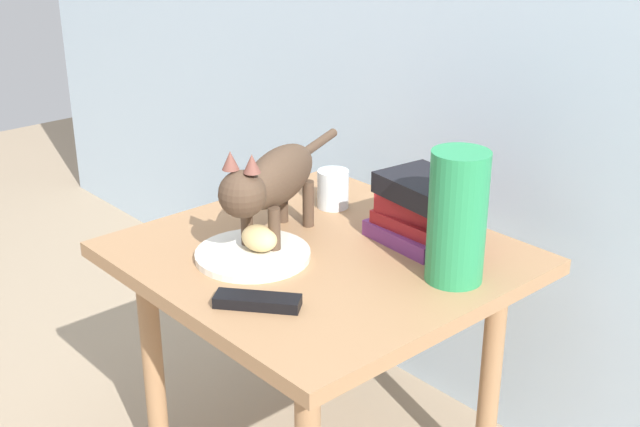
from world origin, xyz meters
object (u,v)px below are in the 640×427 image
bread_roll (259,238)px  cat (272,181)px  book_stack (424,209)px  tv_remote (257,301)px  green_vase (457,217)px  side_table (320,284)px  candle_jar (333,191)px  plate (253,255)px

bread_roll → cat: cat is taller
book_stack → tv_remote: (-0.00, -0.42, -0.06)m
green_vase → tv_remote: size_ratio=1.65×
cat → tv_remote: 0.29m
side_table → book_stack: 0.26m
cat → candle_jar: (-0.06, 0.22, -0.09)m
side_table → tv_remote: bearing=-67.2°
book_stack → green_vase: green_vase is taller
book_stack → candle_jar: 0.26m
cat → side_table: bearing=24.5°
tv_remote → cat: bearing=96.3°
candle_jar → plate: bearing=-72.7°
plate → bread_roll: bread_roll is taller
bread_roll → side_table: bearing=60.7°
plate → candle_jar: candle_jar is taller
cat → green_vase: size_ratio=1.79×
plate → book_stack: bearing=61.9°
plate → book_stack: size_ratio=1.07×
cat → green_vase: 0.38m
plate → cat: 0.15m
cat → book_stack: 0.31m
side_table → tv_remote: 0.26m
book_stack → side_table: bearing=-118.4°
bread_roll → candle_jar: size_ratio=0.94×
side_table → tv_remote: size_ratio=4.72×
side_table → green_vase: green_vase is taller
tv_remote → side_table: bearing=73.8°
cat → green_vase: (0.35, 0.14, -0.01)m
tv_remote → green_vase: bearing=25.6°
plate → book_stack: (0.16, 0.31, 0.06)m
plate → tv_remote: (0.16, -0.11, 0.00)m
cat → candle_jar: 0.25m
bread_roll → cat: bearing=118.9°
bread_roll → cat: size_ratio=0.18×
bread_roll → book_stack: book_stack is taller
green_vase → tv_remote: bearing=-115.3°
green_vase → candle_jar: (-0.41, 0.07, -0.09)m
side_table → bread_roll: (-0.06, -0.11, 0.11)m
cat → candle_jar: bearing=105.6°
green_vase → tv_remote: (-0.16, -0.33, -0.11)m
bread_roll → candle_jar: 0.30m
tv_remote → candle_jar: bearing=82.7°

